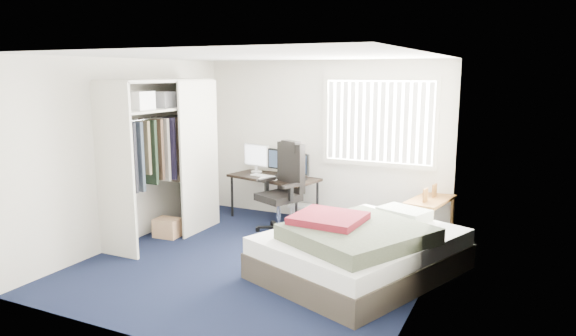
{
  "coord_description": "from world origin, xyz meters",
  "views": [
    {
      "loc": [
        2.94,
        -5.3,
        2.31
      ],
      "look_at": [
        0.21,
        0.4,
        1.13
      ],
      "focal_mm": 32.0,
      "sensor_mm": 36.0,
      "label": 1
    }
  ],
  "objects_px": {
    "desk": "(275,174)",
    "nightstand": "(430,204)",
    "office_chair": "(283,197)",
    "bed": "(360,249)"
  },
  "relations": [
    {
      "from": "desk",
      "to": "nightstand",
      "type": "height_order",
      "value": "desk"
    },
    {
      "from": "office_chair",
      "to": "bed",
      "type": "relative_size",
      "value": 0.49
    },
    {
      "from": "desk",
      "to": "office_chair",
      "type": "distance_m",
      "value": 0.65
    },
    {
      "from": "desk",
      "to": "nightstand",
      "type": "bearing_deg",
      "value": -0.91
    },
    {
      "from": "desk",
      "to": "bed",
      "type": "bearing_deg",
      "value": -39.7
    },
    {
      "from": "desk",
      "to": "bed",
      "type": "xyz_separation_m",
      "value": [
        1.92,
        -1.6,
        -0.43
      ]
    },
    {
      "from": "office_chair",
      "to": "bed",
      "type": "xyz_separation_m",
      "value": [
        1.55,
        -1.12,
        -0.21
      ]
    },
    {
      "from": "office_chair",
      "to": "nightstand",
      "type": "bearing_deg",
      "value": 11.99
    },
    {
      "from": "office_chair",
      "to": "bed",
      "type": "bearing_deg",
      "value": -36.0
    },
    {
      "from": "desk",
      "to": "nightstand",
      "type": "distance_m",
      "value": 2.43
    }
  ]
}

